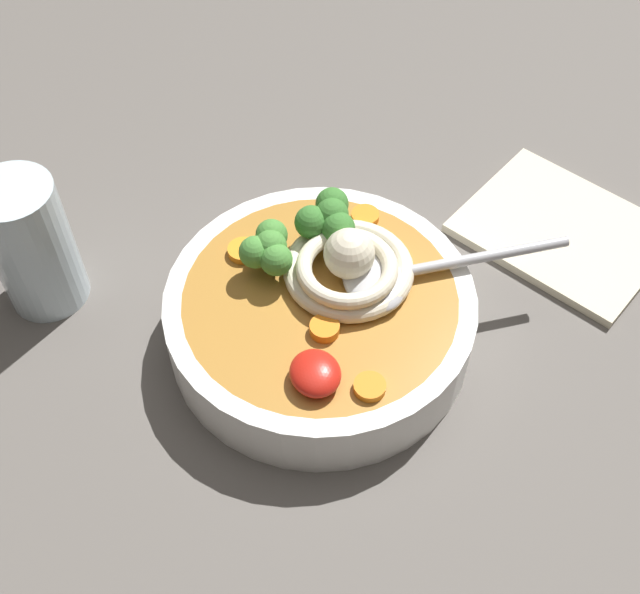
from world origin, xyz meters
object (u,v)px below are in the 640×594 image
Objects in this scene: soup_spoon at (392,276)px; folded_napkin at (563,231)px; drinking_glass at (31,245)px; soup_bowl at (320,317)px; noodle_pile at (348,266)px.

soup_spoon is 1.11× the size of folded_napkin.
folded_napkin is (-3.30, 17.58, -5.27)cm from soup_spoon.
folded_napkin is at bearing 77.61° from drinking_glass.
soup_bowl is 1.29× the size of soup_spoon.
noodle_pile is 3.25cm from soup_spoon.
drinking_glass reaches higher than soup_bowl.
noodle_pile is at bearing 62.95° from drinking_glass.
folded_napkin is (-2.62, 22.87, -2.12)cm from soup_bowl.
soup_bowl is 4.57cm from noodle_pile.
soup_spoon is 1.56× the size of drinking_glass.
drinking_glass is 42.58cm from folded_napkin.
drinking_glass reaches higher than noodle_pile.
drinking_glass is 0.71× the size of folded_napkin.
noodle_pile is at bearing 155.99° from soup_spoon.
noodle_pile is at bearing -85.41° from folded_napkin.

